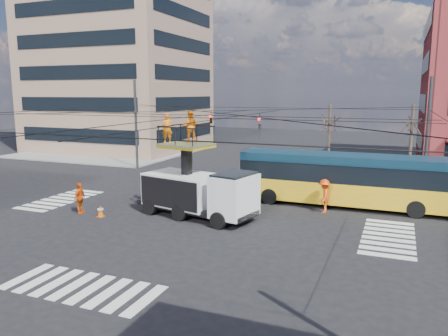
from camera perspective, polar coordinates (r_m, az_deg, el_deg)
ground at (r=24.91m, az=-3.09°, el=-6.23°), size 120.00×120.00×0.00m
sidewalk_nw at (r=53.29m, az=-14.07°, el=2.16°), size 18.00×18.00×0.12m
crosswalks at (r=24.91m, az=-3.09°, el=-6.21°), size 22.40×22.40×0.02m
building_tower at (r=56.43m, az=-13.71°, el=17.82°), size 18.06×16.06×30.00m
overhead_network at (r=24.48m, az=-2.93°, el=3.72°), size 24.24×24.24×8.00m
tree_a at (r=35.62m, az=13.64°, el=5.91°), size 2.00×2.00×6.00m
tree_b at (r=35.25m, az=23.37°, el=5.35°), size 2.00×2.00×6.00m
utility_truck at (r=24.21m, az=-3.39°, el=-1.88°), size 7.33×3.84×5.91m
city_bus at (r=27.52m, az=15.76°, el=-1.35°), size 13.00×2.71×3.20m
traffic_cone at (r=25.57m, az=-15.83°, el=-5.41°), size 0.36×0.36×0.66m
worker_ground at (r=26.44m, az=-18.31°, el=-3.75°), size 0.62×1.12×1.81m
flagger at (r=25.89m, az=12.96°, el=-3.60°), size 0.81×1.32×1.97m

